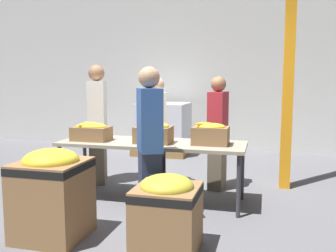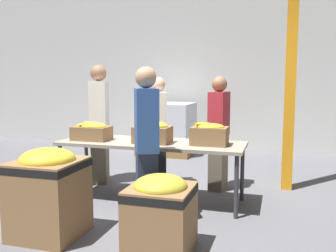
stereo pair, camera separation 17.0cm
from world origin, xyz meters
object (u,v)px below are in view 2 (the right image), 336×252
volunteer_1 (146,147)px  sorting_table (151,146)px  banana_box_1 (153,132)px  support_pillar (292,44)px  banana_box_0 (92,131)px  banana_box_2 (209,134)px  donation_bin_1 (160,211)px  volunteer_3 (100,125)px  donation_bin_0 (49,190)px  volunteer_2 (219,134)px  volunteer_0 (158,133)px  pallet_stack_0 (168,129)px

volunteer_1 → sorting_table: bearing=-10.2°
banana_box_1 → support_pillar: support_pillar is taller
banana_box_0 → banana_box_2: (1.52, 0.08, 0.02)m
banana_box_0 → donation_bin_1: size_ratio=0.67×
banana_box_0 → volunteer_3: size_ratio=0.27×
donation_bin_0 → banana_box_0: bearing=98.4°
banana_box_0 → banana_box_1: 0.82m
banana_box_2 → volunteer_3: bearing=160.6°
volunteer_2 → support_pillar: bearing=112.1°
donation_bin_0 → volunteer_0: bearing=75.9°
banana_box_1 → donation_bin_1: banana_box_1 is taller
banana_box_0 → volunteer_0: volunteer_0 is taller
volunteer_1 → donation_bin_0: volunteer_1 is taller
pallet_stack_0 → banana_box_0: bearing=-91.6°
volunteer_0 → banana_box_0: bearing=-67.6°
banana_box_2 → donation_bin_0: 1.92m
donation_bin_0 → donation_bin_1: bearing=0.0°
banana_box_2 → volunteer_1: volunteer_1 is taller
banana_box_2 → volunteer_0: bearing=143.9°
donation_bin_0 → support_pillar: (2.25, 2.34, 1.54)m
volunteer_3 → donation_bin_0: size_ratio=1.99×
pallet_stack_0 → donation_bin_1: bearing=-74.2°
banana_box_0 → banana_box_2: size_ratio=1.10×
sorting_table → pallet_stack_0: size_ratio=2.12×
banana_box_2 → banana_box_0: bearing=-177.0°
donation_bin_1 → volunteer_1: bearing=120.0°
volunteer_0 → volunteer_3: 0.91m
donation_bin_1 → pallet_stack_0: (-1.24, 4.37, 0.14)m
volunteer_0 → volunteer_1: bearing=-10.8°
donation_bin_0 → support_pillar: 3.60m
pallet_stack_0 → volunteer_2: bearing=-58.2°
volunteer_2 → volunteer_0: bearing=-74.6°
banana_box_0 → volunteer_1: size_ratio=0.28×
volunteer_0 → donation_bin_1: size_ratio=2.25×
banana_box_1 → volunteer_2: bearing=50.2°
banana_box_1 → volunteer_3: volunteer_3 is taller
volunteer_2 → sorting_table: bearing=-38.1°
volunteer_0 → donation_bin_0: volunteer_0 is taller
support_pillar → pallet_stack_0: 3.44m
banana_box_2 → pallet_stack_0: size_ratio=0.39×
volunteer_0 → support_pillar: support_pillar is taller
banana_box_0 → volunteer_3: volunteer_3 is taller
volunteer_0 → pallet_stack_0: 2.52m
pallet_stack_0 → support_pillar: bearing=-40.8°
volunteer_1 → volunteer_3: bearing=17.3°
donation_bin_0 → support_pillar: support_pillar is taller
support_pillar → volunteer_0: bearing=-166.8°
volunteer_0 → volunteer_3: (-0.91, -0.00, 0.09)m
support_pillar → donation_bin_0: bearing=-133.9°
banana_box_1 → volunteer_0: bearing=102.9°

